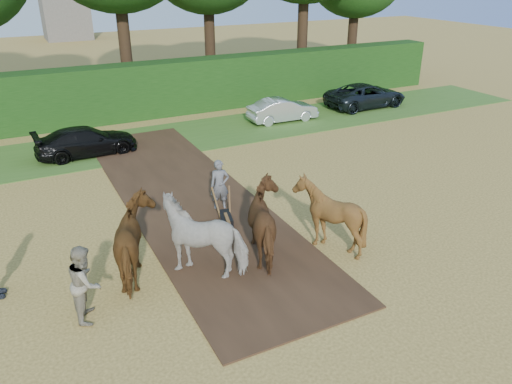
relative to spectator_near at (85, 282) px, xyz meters
name	(u,v)px	position (x,y,z in m)	size (l,w,h in m)	color
ground	(227,317)	(2.98, -1.57, -0.99)	(120.00, 120.00, 0.00)	gold
earth_strip	(188,197)	(4.48, 5.43, -0.96)	(4.50, 17.00, 0.05)	#472D1C
grass_verge	(108,148)	(2.98, 12.43, -0.97)	(50.00, 5.00, 0.03)	#38601E
hedgerow	(87,97)	(2.98, 16.93, 0.51)	(46.00, 1.60, 3.00)	#14380F
spectator_near	(85,282)	(0.00, 0.00, 0.00)	(0.96, 0.75, 1.97)	#B5AD8E
plough_team	(238,227)	(4.37, 0.71, 0.10)	(7.56, 5.36, 2.19)	#5B3616
parked_cars	(151,127)	(5.22, 12.60, -0.31)	(35.61, 3.35, 1.45)	silver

